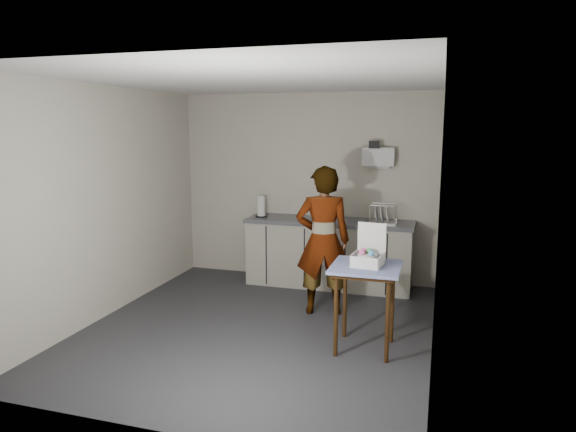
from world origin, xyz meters
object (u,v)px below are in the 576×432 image
(dish_rack, at_px, (383,218))
(soap_bottle, at_px, (322,209))
(paper_towel, at_px, (261,207))
(bakery_box, at_px, (368,256))
(dark_bottle, at_px, (314,209))
(kitchen_counter, at_px, (329,255))
(standing_man, at_px, (323,241))
(side_table, at_px, (366,276))
(soda_can, at_px, (323,215))

(dish_rack, bearing_deg, soap_bottle, -172.73)
(soap_bottle, bearing_deg, dish_rack, 7.27)
(paper_towel, xyz_separation_m, bakery_box, (1.73, -1.85, -0.12))
(dark_bottle, bearing_deg, soap_bottle, -49.86)
(bakery_box, bearing_deg, paper_towel, 140.19)
(kitchen_counter, distance_m, standing_man, 1.13)
(soap_bottle, height_order, dark_bottle, soap_bottle)
(standing_man, relative_size, paper_towel, 5.86)
(dish_rack, bearing_deg, kitchen_counter, 179.41)
(side_table, relative_size, soda_can, 7.48)
(standing_man, distance_m, soap_bottle, 0.98)
(soap_bottle, relative_size, paper_towel, 1.13)
(dark_bottle, bearing_deg, dish_rack, -4.25)
(side_table, bearing_deg, soap_bottle, 115.17)
(soap_bottle, distance_m, dish_rack, 0.80)
(side_table, distance_m, soap_bottle, 2.01)
(soda_can, bearing_deg, kitchen_counter, 1.65)
(standing_man, height_order, soda_can, standing_man)
(kitchen_counter, xyz_separation_m, soda_can, (-0.09, -0.00, 0.54))
(kitchen_counter, bearing_deg, soap_bottle, -128.29)
(side_table, relative_size, dark_bottle, 3.27)
(dark_bottle, relative_size, paper_towel, 0.88)
(dish_rack, bearing_deg, paper_towel, -179.09)
(dish_rack, bearing_deg, bakery_box, -87.77)
(kitchen_counter, height_order, dish_rack, dish_rack)
(kitchen_counter, xyz_separation_m, dish_rack, (0.70, -0.01, 0.54))
(dark_bottle, xyz_separation_m, bakery_box, (1.00, -1.94, -0.11))
(kitchen_counter, bearing_deg, paper_towel, -177.99)
(kitchen_counter, distance_m, side_table, 2.07)
(standing_man, bearing_deg, soda_can, -92.74)
(dish_rack, bearing_deg, soda_can, 179.67)
(soda_can, relative_size, bakery_box, 0.29)
(dark_bottle, distance_m, dish_rack, 0.94)
(side_table, bearing_deg, kitchen_counter, 111.72)
(soap_bottle, height_order, soda_can, soap_bottle)
(kitchen_counter, relative_size, dark_bottle, 8.73)
(side_table, height_order, dark_bottle, dark_bottle)
(kitchen_counter, distance_m, soda_can, 0.55)
(soap_bottle, relative_size, soda_can, 2.95)
(kitchen_counter, bearing_deg, standing_man, -81.84)
(soda_can, bearing_deg, paper_towel, -177.95)
(dark_bottle, bearing_deg, kitchen_counter, -15.20)
(kitchen_counter, xyz_separation_m, bakery_box, (0.78, -1.88, 0.50))
(standing_man, relative_size, bakery_box, 4.40)
(soap_bottle, height_order, dish_rack, soap_bottle)
(bakery_box, bearing_deg, dark_bottle, 124.36)
(soda_can, height_order, bakery_box, bakery_box)
(soap_bottle, xyz_separation_m, paper_towel, (-0.87, 0.07, -0.03))
(kitchen_counter, xyz_separation_m, soap_bottle, (-0.09, -0.11, 0.65))
(side_table, bearing_deg, dish_rack, 91.65)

